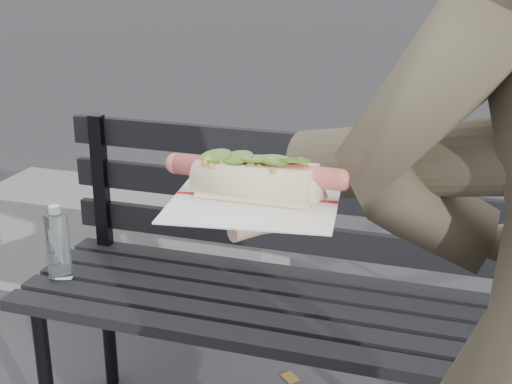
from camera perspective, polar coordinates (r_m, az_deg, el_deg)
park_bench at (r=1.87m, az=3.85°, el=-6.84°), size 1.50×0.44×0.88m
concrete_block at (r=2.92m, az=-9.71°, el=-3.98°), size 1.20×0.40×0.40m
held_hotdog at (r=0.83m, az=13.91°, el=1.98°), size 0.63×0.30×0.20m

